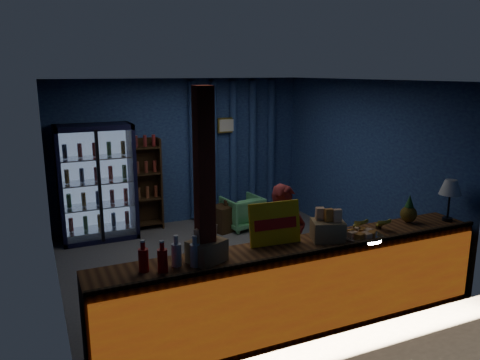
% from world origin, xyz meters
% --- Properties ---
extents(ground, '(4.60, 4.60, 0.00)m').
position_xyz_m(ground, '(0.00, 0.00, 0.00)').
color(ground, '#515154').
rests_on(ground, ground).
extents(room_walls, '(4.60, 4.60, 4.60)m').
position_xyz_m(room_walls, '(0.00, 0.00, 1.57)').
color(room_walls, navy).
rests_on(room_walls, ground).
extents(counter, '(4.40, 0.57, 0.99)m').
position_xyz_m(counter, '(0.00, -1.91, 0.48)').
color(counter, brown).
rests_on(counter, ground).
extents(support_post, '(0.16, 0.16, 2.60)m').
position_xyz_m(support_post, '(-1.05, -1.90, 1.30)').
color(support_post, maroon).
rests_on(support_post, ground).
extents(beverage_cooler, '(1.20, 0.62, 1.90)m').
position_xyz_m(beverage_cooler, '(-1.55, 1.92, 0.93)').
color(beverage_cooler, black).
rests_on(beverage_cooler, ground).
extents(bottle_shelf, '(0.50, 0.28, 1.60)m').
position_xyz_m(bottle_shelf, '(-0.70, 2.06, 0.79)').
color(bottle_shelf, '#3D2613').
rests_on(bottle_shelf, ground).
extents(curtain_folds, '(1.74, 0.14, 2.50)m').
position_xyz_m(curtain_folds, '(1.00, 2.14, 1.30)').
color(curtain_folds, navy).
rests_on(curtain_folds, room_walls).
extents(framed_picture, '(0.36, 0.04, 0.28)m').
position_xyz_m(framed_picture, '(0.85, 2.10, 1.75)').
color(framed_picture, gold).
rests_on(framed_picture, room_walls).
extents(shopkeeper, '(0.56, 0.39, 1.45)m').
position_xyz_m(shopkeeper, '(0.14, -1.33, 0.73)').
color(shopkeeper, maroon).
rests_on(shopkeeper, ground).
extents(green_chair, '(0.69, 0.70, 0.58)m').
position_xyz_m(green_chair, '(0.83, 1.37, 0.29)').
color(green_chair, '#60C075').
rests_on(green_chair, ground).
extents(side_table, '(0.57, 0.48, 0.54)m').
position_xyz_m(side_table, '(0.53, 1.37, 0.23)').
color(side_table, '#3D2613').
rests_on(side_table, ground).
extents(yellow_sign, '(0.57, 0.15, 0.45)m').
position_xyz_m(yellow_sign, '(-0.23, -1.76, 1.17)').
color(yellow_sign, yellow).
rests_on(yellow_sign, counter).
extents(soda_bottles, '(0.55, 0.17, 0.30)m').
position_xyz_m(soda_bottles, '(-1.41, -1.93, 1.07)').
color(soda_bottles, red).
rests_on(soda_bottles, counter).
extents(snack_box_left, '(0.41, 0.38, 0.35)m').
position_xyz_m(snack_box_left, '(-1.04, -1.90, 1.07)').
color(snack_box_left, tan).
rests_on(snack_box_left, counter).
extents(snack_box_centre, '(0.41, 0.37, 0.35)m').
position_xyz_m(snack_box_centre, '(0.34, -1.90, 1.08)').
color(snack_box_centre, tan).
rests_on(snack_box_centre, counter).
extents(pastry_tray, '(0.48, 0.48, 0.08)m').
position_xyz_m(pastry_tray, '(0.73, -1.98, 0.98)').
color(pastry_tray, silver).
rests_on(pastry_tray, counter).
extents(banana_bunches, '(0.46, 0.28, 0.15)m').
position_xyz_m(banana_bunches, '(0.97, -1.82, 1.03)').
color(banana_bunches, gold).
rests_on(banana_bunches, counter).
extents(table_lamp, '(0.26, 0.26, 0.51)m').
position_xyz_m(table_lamp, '(2.05, -1.94, 1.35)').
color(table_lamp, black).
rests_on(table_lamp, counter).
extents(pineapple, '(0.19, 0.19, 0.34)m').
position_xyz_m(pineapple, '(1.56, -1.80, 1.09)').
color(pineapple, brown).
rests_on(pineapple, counter).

